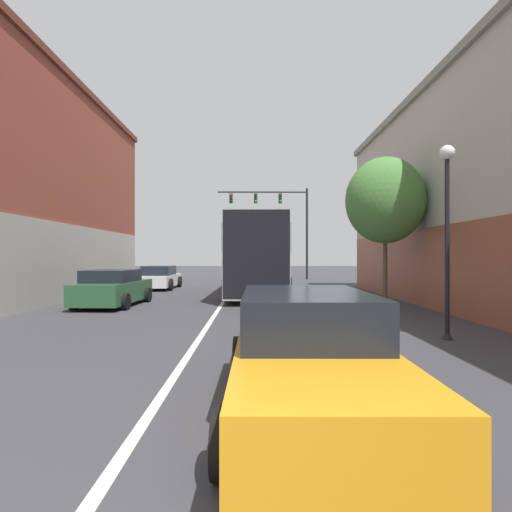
# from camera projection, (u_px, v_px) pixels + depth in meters

# --- Properties ---
(lane_center_line) EXTENTS (0.14, 48.62, 0.01)m
(lane_center_line) POSITION_uv_depth(u_px,v_px,m) (227.00, 296.00, 18.47)
(lane_center_line) COLOR silver
(lane_center_line) RESTS_ON ground_plane
(bus) EXTENTS (3.03, 11.04, 3.64)m
(bus) POSITION_uv_depth(u_px,v_px,m) (258.00, 253.00, 20.02)
(bus) COLOR #B7B7BC
(bus) RESTS_ON ground_plane
(hatchback_foreground) EXTENTS (1.99, 4.64, 1.40)m
(hatchback_foreground) POSITION_uv_depth(u_px,v_px,m) (307.00, 354.00, 4.82)
(hatchback_foreground) COLOR orange
(hatchback_foreground) RESTS_ON ground_plane
(parked_car_left_near) EXTENTS (1.97, 4.17, 1.33)m
(parked_car_left_near) POSITION_uv_depth(u_px,v_px,m) (160.00, 278.00, 22.84)
(parked_car_left_near) COLOR silver
(parked_car_left_near) RESTS_ON ground_plane
(parked_car_left_mid) EXTENTS (2.14, 4.10, 1.36)m
(parked_car_left_mid) POSITION_uv_depth(u_px,v_px,m) (113.00, 288.00, 15.01)
(parked_car_left_mid) COLOR #285633
(parked_car_left_mid) RESTS_ON ground_plane
(traffic_signal_gantry) EXTENTS (7.45, 0.36, 7.48)m
(traffic_signal_gantry) POSITION_uv_depth(u_px,v_px,m) (279.00, 212.00, 32.80)
(traffic_signal_gantry) COLOR black
(traffic_signal_gantry) RESTS_ON ground_plane
(street_lamp) EXTENTS (0.33, 0.33, 4.33)m
(street_lamp) POSITION_uv_depth(u_px,v_px,m) (447.00, 224.00, 8.88)
(street_lamp) COLOR black
(street_lamp) RESTS_ON ground_plane
(street_tree_near) EXTENTS (2.91, 2.62, 5.53)m
(street_tree_near) POSITION_uv_depth(u_px,v_px,m) (385.00, 201.00, 14.77)
(street_tree_near) COLOR brown
(street_tree_near) RESTS_ON ground_plane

